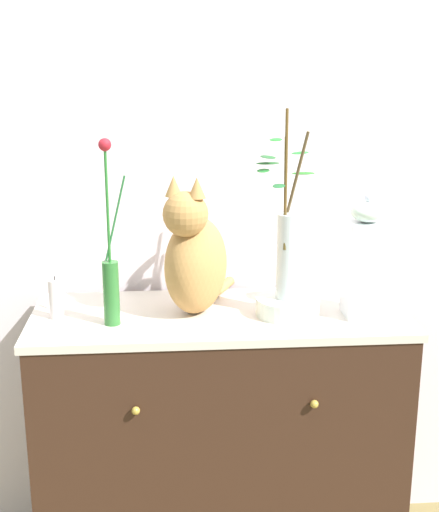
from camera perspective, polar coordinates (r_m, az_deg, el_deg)
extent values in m
cube|color=white|center=(2.35, -0.58, 7.10)|extent=(4.40, 0.08, 2.60)
cube|color=#362015|center=(2.36, 0.00, -15.23)|extent=(1.13, 0.45, 0.88)
cube|color=beige|center=(2.16, 0.00, -4.92)|extent=(1.15, 0.46, 0.02)
sphere|color=#B79338|center=(2.02, -6.82, -12.37)|extent=(0.02, 0.02, 0.02)
sphere|color=#B79338|center=(2.06, 7.72, -11.83)|extent=(0.02, 0.02, 0.02)
ellipsoid|color=#B48147|center=(2.12, -1.92, -0.76)|extent=(0.27, 0.31, 0.30)
sphere|color=#B48147|center=(2.02, -2.78, 3.41)|extent=(0.13, 0.13, 0.13)
cone|color=#B48147|center=(1.99, -1.85, 5.57)|extent=(0.05, 0.05, 0.06)
cone|color=#B48147|center=(2.02, -3.75, 5.70)|extent=(0.05, 0.05, 0.06)
cylinder|color=#B48147|center=(2.34, 0.17, -2.56)|extent=(0.10, 0.15, 0.03)
cylinder|color=#2D6E2E|center=(2.06, -8.78, -3.01)|extent=(0.05, 0.05, 0.19)
cylinder|color=#266E29|center=(1.99, -9.08, 3.89)|extent=(0.01, 0.01, 0.32)
sphere|color=#AE1C28|center=(1.97, -9.30, 8.92)|extent=(0.04, 0.04, 0.04)
cylinder|color=#246832|center=(2.00, -8.47, 3.01)|extent=(0.07, 0.01, 0.25)
cylinder|color=white|center=(2.14, 5.54, -4.07)|extent=(0.19, 0.19, 0.05)
cylinder|color=silver|center=(2.10, 5.66, -0.03)|extent=(0.08, 0.08, 0.26)
cylinder|color=#523B19|center=(2.05, 5.40, 6.17)|extent=(0.02, 0.07, 0.40)
ellipsoid|color=#28642E|center=(2.04, 3.94, 7.52)|extent=(0.07, 0.04, 0.01)
ellipsoid|color=#20772A|center=(2.03, 4.60, 9.40)|extent=(0.05, 0.08, 0.01)
cylinder|color=#4D3F1A|center=(2.05, 5.38, 5.08)|extent=(0.02, 0.08, 0.32)
ellipsoid|color=#236733|center=(2.03, 4.85, 5.70)|extent=(0.05, 0.08, 0.01)
ellipsoid|color=#23772E|center=(2.04, 3.58, 6.94)|extent=(0.06, 0.08, 0.01)
ellipsoid|color=#296632|center=(2.02, 3.96, 8.02)|extent=(0.06, 0.08, 0.01)
cylinder|color=brown|center=(2.06, 6.02, 5.42)|extent=(0.07, 0.07, 0.34)
ellipsoid|color=#297427|center=(2.10, 6.82, 6.69)|extent=(0.07, 0.04, 0.01)
ellipsoid|color=#23762F|center=(2.10, 6.57, 8.32)|extent=(0.08, 0.07, 0.01)
cube|color=white|center=(2.14, 11.69, -1.07)|extent=(0.11, 0.11, 0.29)
ellipsoid|color=white|center=(2.09, 11.96, 3.53)|extent=(0.10, 0.10, 0.06)
sphere|color=silver|center=(2.09, 12.02, 4.67)|extent=(0.02, 0.02, 0.02)
cylinder|color=silver|center=(2.15, -13.14, -3.44)|extent=(0.04, 0.04, 0.12)
cylinder|color=black|center=(2.13, -13.25, -1.78)|extent=(0.00, 0.00, 0.01)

